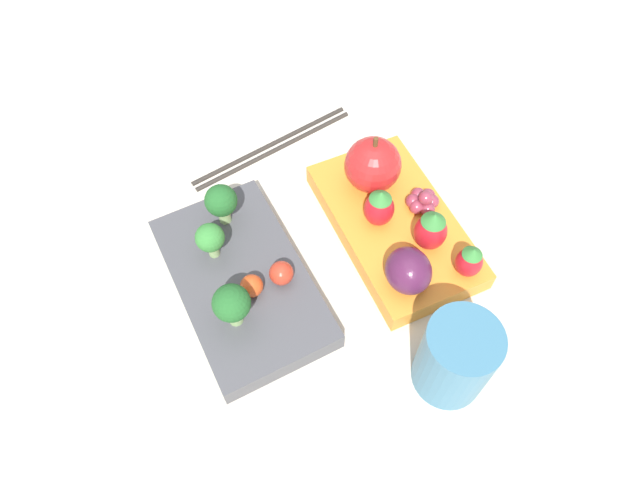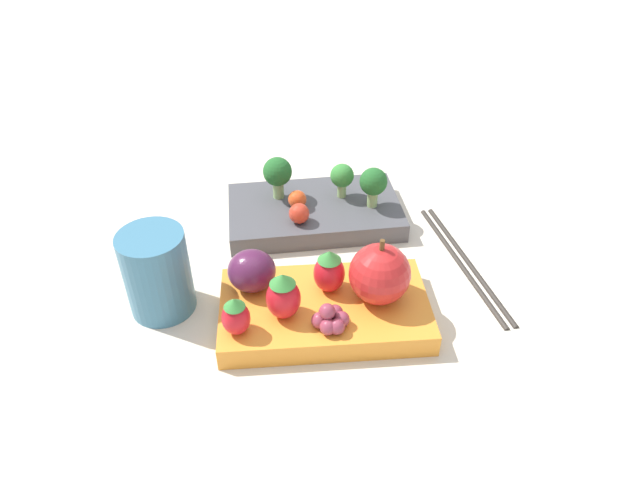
% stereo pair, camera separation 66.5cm
% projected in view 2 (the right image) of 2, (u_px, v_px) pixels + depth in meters
% --- Properties ---
extents(ground_plane, '(4.00, 4.00, 0.00)m').
position_uv_depth(ground_plane, '(319.00, 265.00, 0.64)').
color(ground_plane, beige).
extents(bento_box_savoury, '(0.21, 0.13, 0.02)m').
position_uv_depth(bento_box_savoury, '(318.00, 212.00, 0.70)').
color(bento_box_savoury, '#4C4C51').
rests_on(bento_box_savoury, ground_plane).
extents(bento_box_fruit, '(0.21, 0.12, 0.02)m').
position_uv_depth(bento_box_fruit, '(323.00, 310.00, 0.56)').
color(bento_box_fruit, orange).
rests_on(bento_box_fruit, ground_plane).
extents(broccoli_floret_0, '(0.04, 0.04, 0.05)m').
position_uv_depth(broccoli_floret_0, '(278.00, 173.00, 0.68)').
color(broccoli_floret_0, '#93B770').
rests_on(broccoli_floret_0, bento_box_savoury).
extents(broccoli_floret_1, '(0.03, 0.03, 0.04)m').
position_uv_depth(broccoli_floret_1, '(342.00, 177.00, 0.69)').
color(broccoli_floret_1, '#93B770').
rests_on(broccoli_floret_1, bento_box_savoury).
extents(broccoli_floret_2, '(0.03, 0.03, 0.05)m').
position_uv_depth(broccoli_floret_2, '(373.00, 183.00, 0.67)').
color(broccoli_floret_2, '#93B770').
rests_on(broccoli_floret_2, bento_box_savoury).
extents(cherry_tomato_0, '(0.02, 0.02, 0.02)m').
position_uv_depth(cherry_tomato_0, '(299.00, 213.00, 0.65)').
color(cherry_tomato_0, red).
rests_on(cherry_tomato_0, bento_box_savoury).
extents(cherry_tomato_1, '(0.02, 0.02, 0.02)m').
position_uv_depth(cherry_tomato_1, '(297.00, 199.00, 0.68)').
color(cherry_tomato_1, '#DB4C1E').
rests_on(cherry_tomato_1, bento_box_savoury).
extents(apple, '(0.06, 0.06, 0.07)m').
position_uv_depth(apple, '(380.00, 274.00, 0.54)').
color(apple, red).
rests_on(apple, bento_box_fruit).
extents(strawberry_0, '(0.03, 0.03, 0.05)m').
position_uv_depth(strawberry_0, '(329.00, 271.00, 0.56)').
color(strawberry_0, red).
rests_on(strawberry_0, bento_box_fruit).
extents(strawberry_1, '(0.03, 0.03, 0.04)m').
position_uv_depth(strawberry_1, '(236.00, 316.00, 0.51)').
color(strawberry_1, red).
rests_on(strawberry_1, bento_box_fruit).
extents(strawberry_2, '(0.03, 0.03, 0.05)m').
position_uv_depth(strawberry_2, '(283.00, 296.00, 0.53)').
color(strawberry_2, red).
rests_on(strawberry_2, bento_box_fruit).
extents(plum, '(0.05, 0.04, 0.04)m').
position_uv_depth(plum, '(252.00, 271.00, 0.56)').
color(plum, '#511E42').
rests_on(plum, bento_box_fruit).
extents(grape_cluster, '(0.04, 0.03, 0.03)m').
position_uv_depth(grape_cluster, '(330.00, 319.00, 0.52)').
color(grape_cluster, '#93384C').
rests_on(grape_cluster, bento_box_fruit).
extents(drinking_cup, '(0.06, 0.06, 0.09)m').
position_uv_depth(drinking_cup, '(157.00, 273.00, 0.56)').
color(drinking_cup, teal).
rests_on(drinking_cup, ground_plane).
extents(chopsticks_pair, '(0.06, 0.21, 0.01)m').
position_uv_depth(chopsticks_pair, '(464.00, 261.00, 0.64)').
color(chopsticks_pair, '#332D28').
rests_on(chopsticks_pair, ground_plane).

